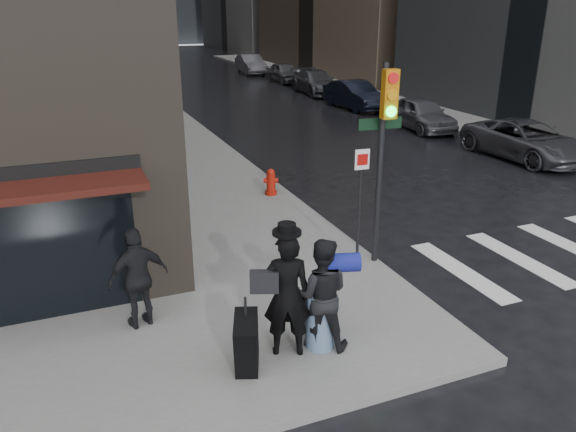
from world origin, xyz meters
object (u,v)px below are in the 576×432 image
object	(u,v)px
traffic_light	(382,139)
parked_car_2	(355,95)
parked_car_0	(526,140)
parked_car_4	(284,72)
man_greycoat	(138,278)
parked_car_3	(316,82)
parked_car_5	(251,64)
man_jeans	(320,294)
fire_hydrant	(271,183)
parked_car_1	(421,113)
man_overcoat	(279,303)

from	to	relation	value
traffic_light	parked_car_2	size ratio (longest dim) A/B	0.93
parked_car_0	parked_car_2	bearing A→B (deg)	91.96
parked_car_0	parked_car_4	distance (m)	22.89
man_greycoat	parked_car_2	distance (m)	22.68
parked_car_3	parked_car_4	size ratio (longest dim) A/B	1.21
parked_car_4	parked_car_5	size ratio (longest dim) A/B	0.89
man_jeans	parked_car_3	world-z (taller)	man_jeans
fire_hydrant	parked_car_1	xyz separation A→B (m)	(9.62, 6.47, 0.22)
parked_car_4	man_jeans	bearing A→B (deg)	-111.17
parked_car_0	parked_car_5	distance (m)	28.62
man_jeans	parked_car_0	xyz separation A→B (m)	(12.14, 8.19, -0.40)
parked_car_2	man_jeans	bearing A→B (deg)	-123.35
parked_car_2	traffic_light	bearing A→B (deg)	-120.65
traffic_light	parked_car_1	distance (m)	14.90
parked_car_0	parked_car_4	size ratio (longest dim) A/B	1.22
man_overcoat	parked_car_0	bearing A→B (deg)	-126.66
man_jeans	fire_hydrant	size ratio (longest dim) A/B	2.44
parked_car_5	fire_hydrant	bearing A→B (deg)	-103.87
parked_car_0	fire_hydrant	bearing A→B (deg)	-177.68
man_jeans	traffic_light	distance (m)	3.80
man_overcoat	parked_car_5	world-z (taller)	man_overcoat
parked_car_1	parked_car_5	distance (m)	22.89
traffic_light	parked_car_4	size ratio (longest dim) A/B	1.03
traffic_light	parked_car_3	world-z (taller)	traffic_light
man_overcoat	parked_car_5	distance (m)	38.75
traffic_light	parked_car_1	world-z (taller)	traffic_light
parked_car_2	parked_car_4	world-z (taller)	parked_car_2
man_overcoat	parked_car_1	distance (m)	18.59
man_jeans	man_greycoat	size ratio (longest dim) A/B	1.05
traffic_light	parked_car_4	world-z (taller)	traffic_light
fire_hydrant	parked_car_0	world-z (taller)	parked_car_0
man_overcoat	parked_car_3	size ratio (longest dim) A/B	0.46
traffic_light	parked_car_5	xyz separation A→B (m)	(8.93, 34.44, -2.07)
parked_car_2	parked_car_3	distance (m)	5.74
parked_car_0	parked_car_1	distance (m)	5.75
parked_car_3	parked_car_5	bearing A→B (deg)	95.16
parked_car_2	man_overcoat	bearing A→B (deg)	-124.84
traffic_light	parked_car_3	xyz separation A→B (m)	(9.34, 22.99, -2.11)
man_greycoat	traffic_light	xyz separation A→B (m)	(4.96, 0.64, 1.77)
man_jeans	parked_car_3	size ratio (longest dim) A/B	0.38
parked_car_5	man_greycoat	bearing A→B (deg)	-107.77
man_overcoat	parked_car_3	xyz separation A→B (m)	(12.48, 25.38, -0.39)
parked_car_0	parked_car_4	xyz separation A→B (m)	(-0.19, 22.89, 0.00)
parked_car_5	man_overcoat	bearing A→B (deg)	-104.30
man_overcoat	man_jeans	world-z (taller)	man_overcoat
fire_hydrant	parked_car_0	xyz separation A→B (m)	(10.16, 0.74, 0.19)
man_jeans	man_greycoat	distance (m)	3.07
parked_car_0	parked_car_5	xyz separation A→B (m)	(-0.79, 28.61, 0.06)
parked_car_1	parked_car_5	size ratio (longest dim) A/B	0.92
fire_hydrant	parked_car_5	distance (m)	30.82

